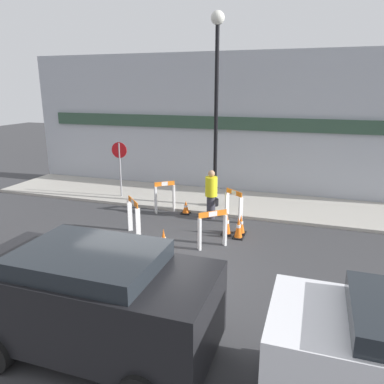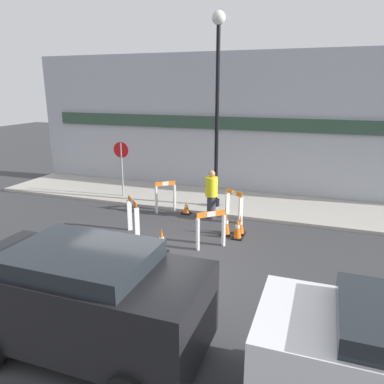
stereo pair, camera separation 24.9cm
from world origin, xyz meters
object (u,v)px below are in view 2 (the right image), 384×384
at_px(streetlamp_post, 217,88).
at_px(parked_car_1, 85,295).
at_px(stop_sign, 122,160).
at_px(person_worker, 211,193).

relative_size(streetlamp_post, parked_car_1, 1.63).
bearing_deg(streetlamp_post, parked_car_1, -89.04).
height_order(stop_sign, person_worker, stop_sign).
bearing_deg(stop_sign, parked_car_1, 111.23).
bearing_deg(parked_car_1, streetlamp_post, 90.96).
height_order(streetlamp_post, parked_car_1, streetlamp_post).
height_order(stop_sign, parked_car_1, stop_sign).
distance_m(stop_sign, parked_car_1, 8.79).
bearing_deg(stop_sign, streetlamp_post, 174.86).
bearing_deg(parked_car_1, person_worker, 89.79).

